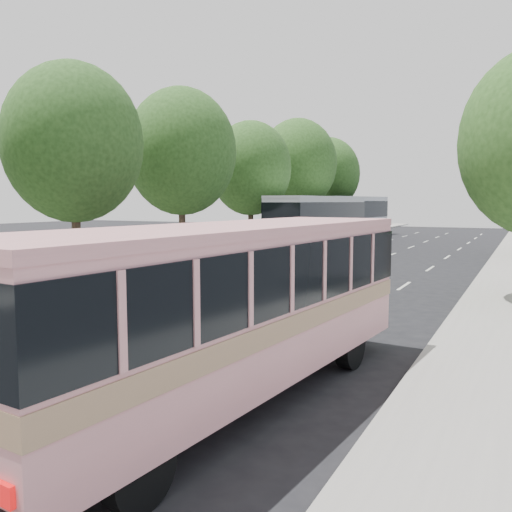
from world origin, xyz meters
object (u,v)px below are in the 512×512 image
Objects in this scene: white_pickup at (245,252)px; tour_coach_rear at (350,212)px; tour_coach_front at (319,217)px; pink_bus at (229,293)px; pink_taxi at (212,272)px.

white_pickup is 0.39× the size of tour_coach_rear.
tour_coach_rear is at bearing 100.12° from tour_coach_front.
tour_coach_front is (-0.31, 11.35, 1.43)m from white_pickup.
pink_bus is at bearing -70.28° from tour_coach_front.
pink_taxi is 0.34× the size of tour_coach_front.
pink_taxi is 0.33× the size of tour_coach_rear.
tour_coach_rear is (-2.11, 24.42, 1.49)m from white_pickup.
pink_taxi is at bearing -75.17° from tour_coach_rear.
tour_coach_rear is (-4.58, 31.60, 1.50)m from pink_taxi.
white_pickup is at bearing -86.16° from tour_coach_front.
tour_coach_rear is at bearing 109.80° from pink_bus.
pink_bus is 10.92m from pink_taxi.
tour_coach_rear is at bearing 99.16° from pink_taxi.
pink_bus is at bearing -60.00° from white_pickup.
tour_coach_front reaches higher than pink_bus.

